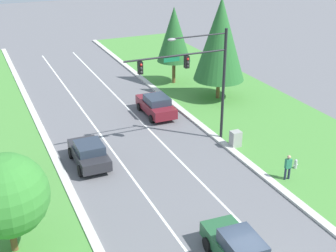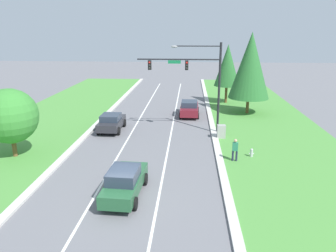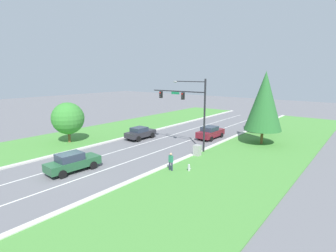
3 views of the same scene
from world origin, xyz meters
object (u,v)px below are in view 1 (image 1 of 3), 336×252
object	(u,v)px
pedestrian	(288,167)
oak_near_left_tree	(6,196)
conifer_far_right_tree	(220,39)
utility_cabinet	(236,139)
forest_sedan	(240,251)
conifer_near_right_tree	(174,34)
fire_hydrant	(296,164)
charcoal_sedan	(89,153)
traffic_signal_mast	(198,72)
burgundy_sedan	(156,105)

from	to	relation	value
pedestrian	oak_near_left_tree	xyz separation A→B (m)	(-15.93, -0.17, 2.16)
pedestrian	conifer_far_right_tree	world-z (taller)	conifer_far_right_tree
utility_cabinet	forest_sedan	bearing A→B (deg)	-120.68
forest_sedan	conifer_near_right_tree	bearing A→B (deg)	74.88
utility_cabinet	pedestrian	distance (m)	5.16
utility_cabinet	conifer_near_right_tree	world-z (taller)	conifer_near_right_tree
fire_hydrant	charcoal_sedan	bearing A→B (deg)	153.36
charcoal_sedan	utility_cabinet	xyz separation A→B (m)	(9.89, -1.64, -0.22)
pedestrian	fire_hydrant	xyz separation A→B (m)	(1.33, 0.89, -0.59)
traffic_signal_mast	fire_hydrant	xyz separation A→B (m)	(4.06, -5.87, -4.95)
pedestrian	oak_near_left_tree	world-z (taller)	oak_near_left_tree
traffic_signal_mast	utility_cabinet	world-z (taller)	traffic_signal_mast
conifer_far_right_tree	burgundy_sedan	bearing A→B (deg)	-168.73
traffic_signal_mast	charcoal_sedan	bearing A→B (deg)	179.89
conifer_far_right_tree	traffic_signal_mast	bearing A→B (deg)	-128.90
forest_sedan	charcoal_sedan	world-z (taller)	forest_sedan
oak_near_left_tree	conifer_near_right_tree	bearing A→B (deg)	48.55
conifer_near_right_tree	traffic_signal_mast	bearing A→B (deg)	-107.80
pedestrian	burgundy_sedan	bearing A→B (deg)	-71.11
conifer_near_right_tree	conifer_far_right_tree	xyz separation A→B (m)	(1.82, -5.35, 0.55)
burgundy_sedan	conifer_near_right_tree	bearing A→B (deg)	56.01
pedestrian	conifer_far_right_tree	bearing A→B (deg)	-98.07
forest_sedan	pedestrian	distance (m)	8.66
utility_cabinet	charcoal_sedan	bearing A→B (deg)	170.59
burgundy_sedan	conifer_far_right_tree	distance (m)	7.91
pedestrian	fire_hydrant	world-z (taller)	pedestrian
conifer_far_right_tree	oak_near_left_tree	bearing A→B (deg)	-143.34
pedestrian	conifer_far_right_tree	distance (m)	15.03
pedestrian	oak_near_left_tree	distance (m)	16.08
forest_sedan	pedestrian	xyz separation A→B (m)	(6.76, 5.42, 0.07)
traffic_signal_mast	oak_near_left_tree	size ratio (longest dim) A/B	1.57
burgundy_sedan	oak_near_left_tree	size ratio (longest dim) A/B	0.89
burgundy_sedan	conifer_near_right_tree	xyz separation A→B (m)	(4.59, 6.62, 3.92)
traffic_signal_mast	conifer_far_right_tree	world-z (taller)	conifer_far_right_tree
charcoal_sedan	fire_hydrant	xyz separation A→B (m)	(11.72, -5.88, -0.48)
forest_sedan	utility_cabinet	bearing A→B (deg)	62.25
burgundy_sedan	conifer_far_right_tree	world-z (taller)	conifer_far_right_tree
traffic_signal_mast	conifer_far_right_tree	bearing A→B (deg)	51.10
utility_cabinet	fire_hydrant	distance (m)	4.63
forest_sedan	utility_cabinet	distance (m)	12.27
forest_sedan	fire_hydrant	size ratio (longest dim) A/B	6.83
conifer_near_right_tree	conifer_far_right_tree	size ratio (longest dim) A/B	0.83
forest_sedan	conifer_far_right_tree	size ratio (longest dim) A/B	0.54
burgundy_sedan	forest_sedan	distance (m)	18.51
fire_hydrant	conifer_near_right_tree	size ratio (longest dim) A/B	0.10
fire_hydrant	conifer_far_right_tree	distance (m)	14.17
utility_cabinet	pedestrian	xyz separation A→B (m)	(0.50, -5.13, 0.34)
charcoal_sedan	fire_hydrant	world-z (taller)	charcoal_sedan
conifer_near_right_tree	conifer_far_right_tree	distance (m)	5.68
forest_sedan	oak_near_left_tree	world-z (taller)	oak_near_left_tree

